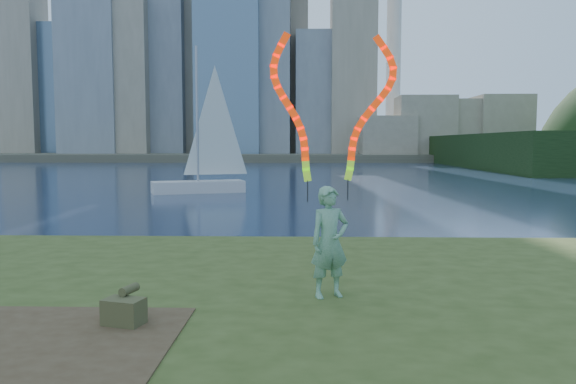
{
  "coord_description": "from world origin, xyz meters",
  "views": [
    {
      "loc": [
        0.8,
        -8.75,
        2.94
      ],
      "look_at": [
        0.52,
        1.0,
        2.09
      ],
      "focal_mm": 35.0,
      "sensor_mm": 36.0,
      "label": 1
    }
  ],
  "objects": [
    {
      "name": "ground",
      "position": [
        0.0,
        0.0,
        0.0
      ],
      "size": [
        320.0,
        320.0,
        0.0
      ],
      "primitive_type": "plane",
      "color": "#1A2742",
      "rests_on": "ground"
    },
    {
      "name": "grassy_knoll",
      "position": [
        0.0,
        -2.3,
        0.34
      ],
      "size": [
        20.0,
        18.0,
        0.8
      ],
      "color": "#384719",
      "rests_on": "ground"
    },
    {
      "name": "dirt_patch",
      "position": [
        -2.2,
        -3.2,
        0.81
      ],
      "size": [
        3.2,
        3.0,
        0.02
      ],
      "primitive_type": "cube",
      "color": "#47331E",
      "rests_on": "grassy_knoll"
    },
    {
      "name": "far_shore",
      "position": [
        0.0,
        95.0,
        0.6
      ],
      "size": [
        320.0,
        40.0,
        1.2
      ],
      "primitive_type": "cube",
      "color": "#514B3B",
      "rests_on": "ground"
    },
    {
      "name": "woman_with_ribbons",
      "position": [
        1.15,
        -1.03,
        2.23
      ],
      "size": [
        1.86,
        0.82,
        3.94
      ],
      "rotation": [
        0.0,
        0.0,
        0.41
      ],
      "color": "#196539",
      "rests_on": "grassy_knoll"
    },
    {
      "name": "canvas_bag",
      "position": [
        -1.31,
        -2.36,
        0.98
      ],
      "size": [
        0.52,
        0.58,
        0.43
      ],
      "rotation": [
        0.0,
        0.0,
        -0.27
      ],
      "color": "#464727",
      "rests_on": "grassy_knoll"
    },
    {
      "name": "sailboat",
      "position": [
        -5.24,
        24.46,
        1.49
      ],
      "size": [
        5.65,
        3.52,
        8.66
      ],
      "rotation": [
        0.0,
        0.0,
        0.36
      ],
      "color": "beige",
      "rests_on": "ground"
    }
  ]
}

